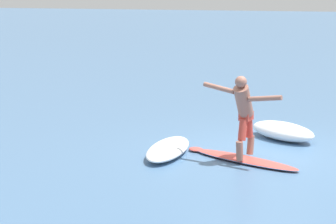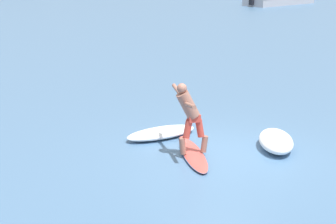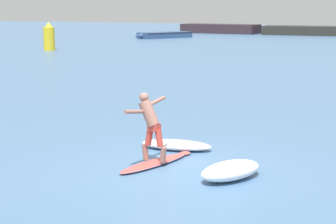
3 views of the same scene
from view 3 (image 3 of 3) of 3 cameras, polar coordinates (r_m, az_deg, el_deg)
The scene contains 7 objects.
ground_plane at distance 12.73m, azimuth 0.79°, elevation -5.88°, with size 200.00×200.00×0.00m, color #4A7099.
surfboard at distance 13.14m, azimuth -1.29°, elevation -5.16°, with size 1.04×2.44×0.22m.
surfer at distance 12.94m, azimuth -1.83°, elevation -0.93°, with size 0.76×1.55×1.60m.
fishing_boat_near_jetty at distance 65.68m, azimuth -0.43°, elevation 7.85°, with size 5.02×7.24×0.67m.
channel_marker_buoy at distance 48.02m, azimuth -11.99°, elevation 7.42°, with size 0.94×0.94×2.35m.
wave_foam_at_tail at distance 12.09m, azimuth 6.39°, elevation -5.92°, with size 1.37×1.75×0.38m.
wave_foam_at_nose at distance 14.49m, azimuth 0.85°, elevation -3.36°, with size 1.93×0.95×0.23m.
Camera 3 is at (5.02, -11.12, 3.63)m, focal length 60.00 mm.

